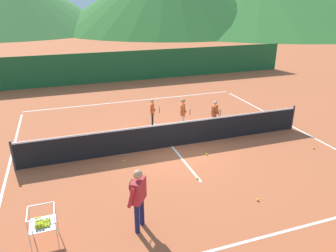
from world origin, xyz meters
The scene contains 20 objects.
ground_plane centered at (0.00, 0.00, 0.00)m, with size 120.00×120.00×0.00m, color #B25633.
line_baseline_near centered at (0.00, -5.35, 0.00)m, with size 11.42×0.08×0.01m, color white.
line_baseline_far centered at (0.00, 6.16, 0.00)m, with size 11.42×0.08×0.01m, color white.
line_sideline_west centered at (-5.71, 0.00, 0.00)m, with size 0.08×11.51×0.01m, color white.
line_sideline_east centered at (5.71, 0.00, 0.00)m, with size 0.08×11.51×0.01m, color white.
line_service_center centered at (0.00, 0.00, 0.00)m, with size 0.08×5.32×0.01m, color white.
tennis_net centered at (0.00, 0.00, 0.50)m, with size 11.02×0.08×1.05m.
instructor centered at (-2.30, -4.07, 0.97)m, with size 0.56×0.80×1.62m.
student_0 centered at (-0.07, 2.33, 0.73)m, with size 0.41×0.66×1.21m.
student_1 centered at (1.02, 1.50, 0.82)m, with size 0.42×0.73×1.36m.
student_2 centered at (2.37, 1.19, 0.73)m, with size 0.46×0.65×1.22m.
ball_cart centered at (-4.49, -3.91, 0.59)m, with size 0.58×0.58×0.90m.
tennis_ball_0 centered at (1.08, -4.06, 0.03)m, with size 0.07×0.07×0.07m, color yellow.
tennis_ball_1 centered at (-2.00, -0.59, 0.03)m, with size 0.07×0.07×0.07m, color yellow.
tennis_ball_2 centered at (-0.04, -2.46, 0.03)m, with size 0.07×0.07×0.07m, color yellow.
tennis_ball_3 centered at (0.94, -1.07, 0.03)m, with size 0.07×0.07×0.07m, color yellow.
tennis_ball_4 centered at (-2.05, -2.74, 0.03)m, with size 0.07×0.07×0.07m, color yellow.
tennis_ball_5 centered at (4.95, -1.91, 0.03)m, with size 0.07×0.07×0.07m, color yellow.
windscreen_fence centered at (0.00, 10.82, 1.01)m, with size 25.12×0.08×2.01m, color #1E5B2D.
hill_0 centered at (35.91, 48.30, 5.05)m, with size 56.77×56.77×10.11m, color #2D6628.
Camera 1 is at (-3.69, -10.24, 5.23)m, focal length 33.84 mm.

